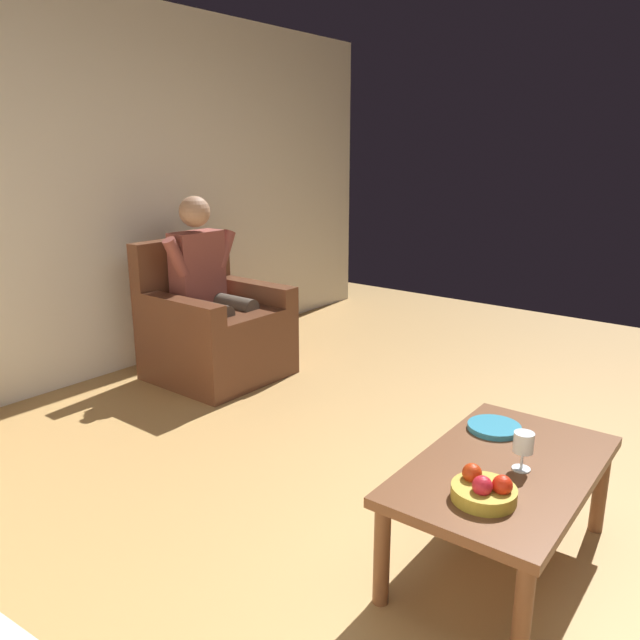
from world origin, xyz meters
TOP-DOWN VIEW (x-y plane):
  - ground_plane at (0.00, 0.00)m, footprint 7.61×7.61m
  - wall_back at (0.00, -3.20)m, footprint 6.16×0.06m
  - armchair at (-0.51, -2.53)m, footprint 0.85×0.83m
  - person_seated at (-0.51, -2.55)m, footprint 0.65×0.60m
  - coffee_table at (0.29, -0.01)m, footprint 1.06×0.63m
  - wine_glass_near at (0.29, 0.05)m, footprint 0.08×0.08m
  - fruit_bowl at (0.57, 0.02)m, footprint 0.23×0.23m
  - decorative_dish at (0.02, -0.17)m, footprint 0.23×0.23m

SIDE VIEW (x-z plane):
  - ground_plane at x=0.00m, z-range 0.00..0.00m
  - armchair at x=-0.51m, z-range -0.16..0.83m
  - coffee_table at x=0.29m, z-range 0.16..0.60m
  - decorative_dish at x=0.02m, z-range 0.44..0.46m
  - fruit_bowl at x=0.57m, z-range 0.42..0.53m
  - wine_glass_near at x=0.29m, z-range 0.46..0.62m
  - person_seated at x=-0.51m, z-range 0.05..1.35m
  - wall_back at x=0.00m, z-range 0.00..2.64m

